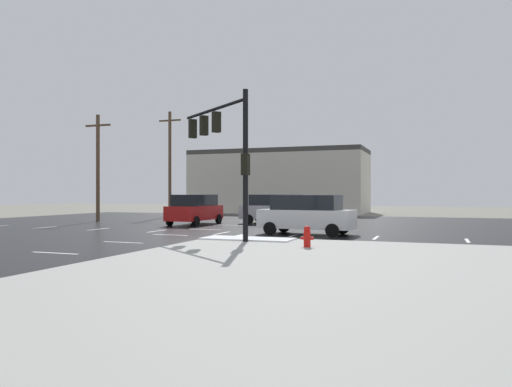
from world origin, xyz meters
The scene contains 13 objects.
ground_plane centered at (0.00, 0.00, 0.00)m, with size 120.00×120.00×0.00m, color slate.
road_asphalt centered at (0.00, 0.00, 0.01)m, with size 44.00×44.00×0.02m, color black.
sidewalk_corner centered at (12.00, -12.00, 0.07)m, with size 18.00×18.00×0.14m, color #9E9E99.
snow_strip_curbside centered at (5.00, -4.00, 0.17)m, with size 4.00×1.60×0.06m, color white.
lane_markings centered at (1.20, -1.38, 0.02)m, with size 36.15×36.15×0.01m.
traffic_signal_mast centered at (3.73, -3.70, 4.51)m, with size 4.87×3.99×6.32m.
fire_hydrant centered at (8.18, -6.09, 0.54)m, with size 0.48×0.26×0.79m.
strip_building_background centered at (-3.79, 28.54, 3.47)m, with size 19.21×8.00×6.94m.
suv_red centered at (-2.61, 5.77, 1.09)m, with size 2.27×4.88×2.03m.
suv_silver centered at (2.22, 8.60, 1.09)m, with size 4.89×2.31×2.03m.
suv_white centered at (6.44, 0.68, 1.09)m, with size 4.95×2.47×2.03m.
utility_pole_far centered at (-11.33, 6.75, 4.25)m, with size 2.20×0.28×8.09m.
utility_pole_distant centered at (-10.11, 15.32, 5.02)m, with size 2.20×0.28×9.60m.
Camera 1 is at (12.64, -23.73, 2.14)m, focal length 34.22 mm.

